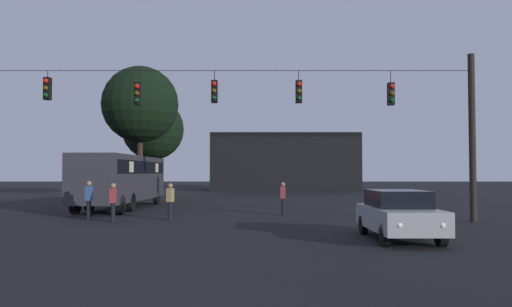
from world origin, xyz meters
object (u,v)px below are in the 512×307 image
Objects in this scene: car_near_right at (399,214)px; pedestrian_crossing_center at (171,199)px; pedestrian_crossing_right at (114,200)px; tree_behind_building at (141,105)px; tree_left_silhouette at (153,129)px; pedestrian_near_bus at (89,198)px; pedestrian_crossing_left at (283,196)px; city_bus at (123,176)px.

car_near_right is 10.43m from pedestrian_crossing_center.
pedestrian_crossing_right is (-2.21, -1.00, 0.02)m from pedestrian_crossing_center.
pedestrian_crossing_right is 0.16× the size of tree_behind_building.
pedestrian_near_bus is at bearing -85.46° from tree_left_silhouette.
city_bus is at bearing 154.92° from pedestrian_crossing_left.
tree_left_silhouette is (-1.81, 22.72, 4.92)m from pedestrian_near_bus.
pedestrian_crossing_left is 8.20m from pedestrian_crossing_right.
pedestrian_crossing_left is at bearing -25.08° from city_bus.
car_near_right is 0.50× the size of tree_left_silhouette.
pedestrian_crossing_right is 0.96× the size of pedestrian_near_bus.
pedestrian_crossing_center is (-5.08, -2.76, 0.00)m from pedestrian_crossing_left.
pedestrian_near_bus is 23.32m from tree_left_silhouette.
pedestrian_crossing_right is at bearing -152.70° from pedestrian_crossing_left.
city_bus is at bearing 92.93° from pedestrian_near_bus.
pedestrian_crossing_right is (-10.36, 5.50, 0.12)m from car_near_right.
car_near_right is 0.42× the size of tree_behind_building.
pedestrian_crossing_right is (1.72, -7.97, -0.95)m from city_bus.
pedestrian_crossing_left and pedestrian_crossing_center have the same top height.
pedestrian_crossing_center reaches higher than car_near_right.
tree_left_silhouette is at bearing 97.59° from pedestrian_crossing_right.
pedestrian_crossing_right is 24.52m from tree_left_silhouette.
pedestrian_near_bus is at bearing 141.77° from pedestrian_crossing_right.
city_bus is at bearing 102.17° from pedestrian_crossing_right.
car_near_right is 32.68m from tree_left_silhouette.
car_near_right is 9.76m from pedestrian_crossing_left.
pedestrian_crossing_left is 0.18× the size of tree_left_silhouette.
city_bus is at bearing -82.69° from tree_behind_building.
tree_left_silhouette reaches higher than pedestrian_crossing_left.
tree_left_silhouette is (-3.17, 23.80, 4.97)m from pedestrian_crossing_right.
pedestrian_crossing_right reaches higher than pedestrian_crossing_left.
pedestrian_crossing_center is at bearing -76.72° from tree_left_silhouette.
tree_behind_building is (-1.64, 16.95, 6.36)m from pedestrian_near_bus.
car_near_right is at bearing -29.29° from pedestrian_near_bus.
pedestrian_crossing_center is at bearing -72.95° from tree_behind_building.
pedestrian_crossing_left is at bearing 108.37° from car_near_right.
car_near_right is at bearing -71.63° from pedestrian_crossing_left.
tree_behind_building is (-13.37, 23.53, 6.52)m from car_near_right.
pedestrian_near_bus is (0.35, -6.90, -0.90)m from city_bus.
car_near_right is 11.73m from pedestrian_crossing_right.
tree_left_silhouette is (-5.38, 22.80, 4.99)m from pedestrian_crossing_center.
tree_left_silhouette is (-1.45, 15.82, 4.02)m from city_bus.
pedestrian_near_bus is (-3.58, 0.07, 0.07)m from pedestrian_crossing_center.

